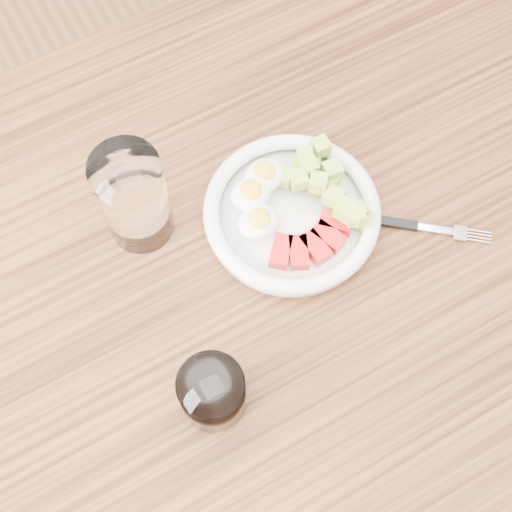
% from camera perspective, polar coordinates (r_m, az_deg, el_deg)
% --- Properties ---
extents(ground, '(4.00, 4.00, 0.00)m').
position_cam_1_polar(ground, '(1.64, 0.48, -11.16)').
color(ground, brown).
rests_on(ground, ground).
extents(dining_table, '(1.50, 0.90, 0.77)m').
position_cam_1_polar(dining_table, '(1.00, 0.78, -3.16)').
color(dining_table, brown).
rests_on(dining_table, ground).
extents(bowl, '(0.23, 0.23, 0.06)m').
position_cam_1_polar(bowl, '(0.91, 2.86, 3.69)').
color(bowl, white).
rests_on(bowl, dining_table).
extents(fork, '(0.15, 0.13, 0.01)m').
position_cam_1_polar(fork, '(0.94, 11.67, 2.50)').
color(fork, black).
rests_on(fork, dining_table).
extents(water_glass, '(0.08, 0.08, 0.15)m').
position_cam_1_polar(water_glass, '(0.87, -9.76, 4.59)').
color(water_glass, white).
rests_on(water_glass, dining_table).
extents(coffee_glass, '(0.08, 0.08, 0.09)m').
position_cam_1_polar(coffee_glass, '(0.81, -3.50, -10.88)').
color(coffee_glass, white).
rests_on(coffee_glass, dining_table).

